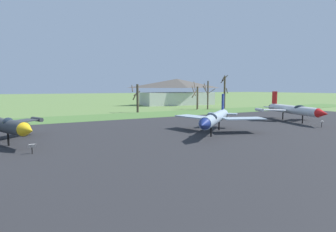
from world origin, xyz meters
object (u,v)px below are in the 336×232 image
Objects in this scene: info_placard_rear_left at (32,148)px; info_placard_rear_center at (322,123)px; jet_fighter_front_left at (215,118)px; visitor_building at (177,92)px; jet_fighter_rear_center at (294,110)px.

info_placard_rear_center is at bearing -4.41° from info_placard_rear_left.
info_placard_rear_left is (-20.80, -0.65, -1.42)m from jet_fighter_front_left.
jet_fighter_front_left reaches higher than info_placard_rear_left.
jet_fighter_front_left is 0.47× the size of visitor_building.
jet_fighter_front_left is 20.86m from info_placard_rear_left.
info_placard_rear_left is at bearing -131.30° from visitor_building.
info_placard_rear_left is (-40.16, -3.60, -1.51)m from jet_fighter_rear_center.
jet_fighter_rear_center is 14.41× the size of info_placard_rear_center.
info_placard_rear_left is at bearing 175.59° from info_placard_rear_center.
info_placard_rear_left is 73.02m from visitor_building.
jet_fighter_rear_center reaches higher than jet_fighter_front_left.
info_placard_rear_center is at bearing -11.95° from jet_fighter_front_left.
jet_fighter_front_left is 13.32× the size of info_placard_rear_left.
jet_fighter_rear_center is at bearing 68.37° from info_placard_rear_center.
jet_fighter_rear_center reaches higher than info_placard_rear_center.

